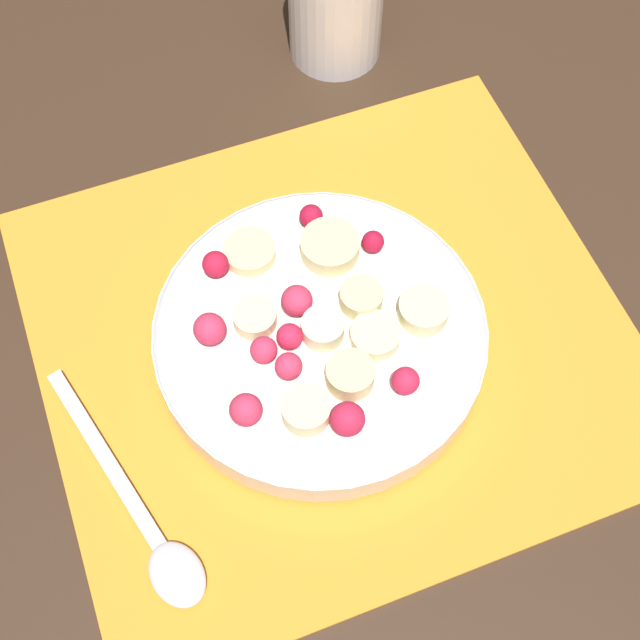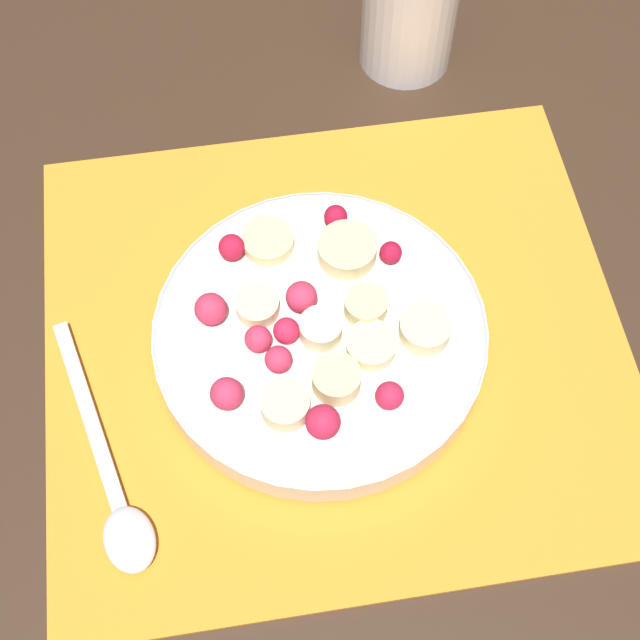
# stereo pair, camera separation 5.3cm
# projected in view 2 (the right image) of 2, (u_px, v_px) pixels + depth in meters

# --- Properties ---
(ground_plane) EXTENTS (3.00, 3.00, 0.00)m
(ground_plane) POSITION_uv_depth(u_px,v_px,m) (335.00, 338.00, 0.57)
(ground_plane) COLOR #382619
(placemat) EXTENTS (0.37, 0.33, 0.01)m
(placemat) POSITION_uv_depth(u_px,v_px,m) (335.00, 335.00, 0.57)
(placemat) COLOR orange
(placemat) RESTS_ON ground_plane
(fruit_bowl) EXTENTS (0.21, 0.21, 0.04)m
(fruit_bowl) POSITION_uv_depth(u_px,v_px,m) (320.00, 332.00, 0.55)
(fruit_bowl) COLOR silver
(fruit_bowl) RESTS_ON placemat
(spoon) EXTENTS (0.06, 0.17, 0.01)m
(spoon) POSITION_uv_depth(u_px,v_px,m) (115.00, 494.00, 0.51)
(spoon) COLOR silver
(spoon) RESTS_ON placemat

